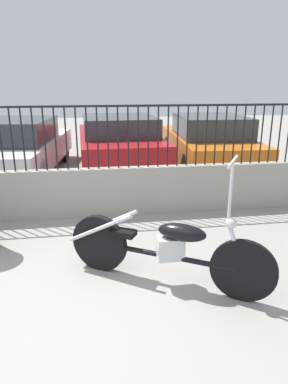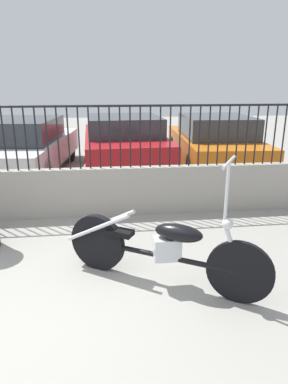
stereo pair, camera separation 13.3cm
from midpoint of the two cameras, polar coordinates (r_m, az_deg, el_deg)
The scene contains 7 objects.
ground_plane at distance 3.52m, azimuth -19.58°, elevation -19.67°, with size 40.00×40.00×0.00m, color gray.
low_wall at distance 5.65m, azimuth -15.33°, elevation -0.35°, with size 10.17×0.18×0.79m.
fence_railing at distance 5.43m, azimuth -16.19°, elevation 9.86°, with size 10.17×0.04×0.98m.
motorcycle_black at distance 3.68m, azimuth 1.22°, elevation -9.02°, with size 2.02×1.27×1.42m.
car_white at distance 8.62m, azimuth -20.66°, elevation 7.05°, with size 2.20×4.48×1.32m.
car_red at distance 8.49m, azimuth -4.74°, elevation 8.14°, with size 1.98×4.26×1.35m.
car_orange at distance 8.78m, azimuth 10.20°, elevation 8.15°, with size 1.96×4.30×1.34m.
Camera 1 is at (0.65, -2.74, 2.07)m, focal length 32.00 mm.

